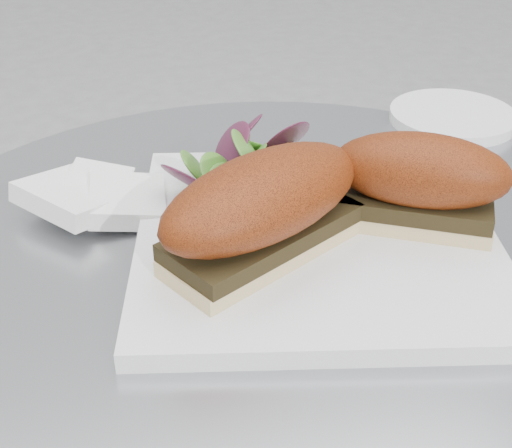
{
  "coord_description": "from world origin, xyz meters",
  "views": [
    {
      "loc": [
        -0.15,
        -0.43,
        1.06
      ],
      "look_at": [
        -0.01,
        0.02,
        0.77
      ],
      "focal_mm": 50.0,
      "sensor_mm": 36.0,
      "label": 1
    }
  ],
  "objects_px": {
    "plate": "(315,238)",
    "sandwich_right": "(420,180)",
    "sandwich_left": "(264,206)",
    "saucer": "(453,116)"
  },
  "relations": [
    {
      "from": "plate",
      "to": "sandwich_right",
      "type": "bearing_deg",
      "value": -11.72
    },
    {
      "from": "sandwich_right",
      "to": "saucer",
      "type": "bearing_deg",
      "value": 84.06
    },
    {
      "from": "sandwich_right",
      "to": "saucer",
      "type": "distance_m",
      "value": 0.27
    },
    {
      "from": "sandwich_left",
      "to": "saucer",
      "type": "xyz_separation_m",
      "value": [
        0.29,
        0.21,
        -0.05
      ]
    },
    {
      "from": "plate",
      "to": "sandwich_right",
      "type": "xyz_separation_m",
      "value": [
        0.08,
        -0.02,
        0.05
      ]
    },
    {
      "from": "plate",
      "to": "sandwich_left",
      "type": "xyz_separation_m",
      "value": [
        -0.05,
        -0.02,
        0.05
      ]
    },
    {
      "from": "plate",
      "to": "saucer",
      "type": "relative_size",
      "value": 2.07
    },
    {
      "from": "sandwich_left",
      "to": "sandwich_right",
      "type": "bearing_deg",
      "value": -24.61
    },
    {
      "from": "sandwich_right",
      "to": "sandwich_left",
      "type": "bearing_deg",
      "value": -147.24
    },
    {
      "from": "plate",
      "to": "sandwich_left",
      "type": "relative_size",
      "value": 1.43
    }
  ]
}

